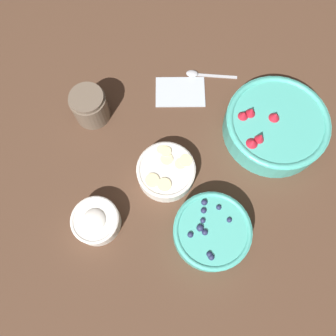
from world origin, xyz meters
The scene contains 8 objects.
ground_plane centered at (0.00, 0.00, 0.00)m, with size 4.00×4.00×0.00m, color #4C3323.
bowl_strawberries centered at (-0.26, -0.01, 0.04)m, with size 0.25×0.25×0.09m.
bowl_blueberries centered at (-0.04, 0.19, 0.03)m, with size 0.17×0.17×0.06m.
bowl_bananas centered at (0.02, 0.02, 0.03)m, with size 0.14×0.14×0.05m.
bowl_cream centered at (0.21, 0.09, 0.03)m, with size 0.11×0.11×0.05m.
jar_chocolate centered at (0.16, -0.19, 0.04)m, with size 0.09×0.09×0.09m.
napkin centered at (-0.08, -0.19, 0.00)m, with size 0.15×0.12×0.01m.
spoon centered at (-0.15, -0.22, 0.00)m, with size 0.13×0.06×0.01m.
Camera 1 is at (0.08, 0.26, 0.76)m, focal length 35.00 mm.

